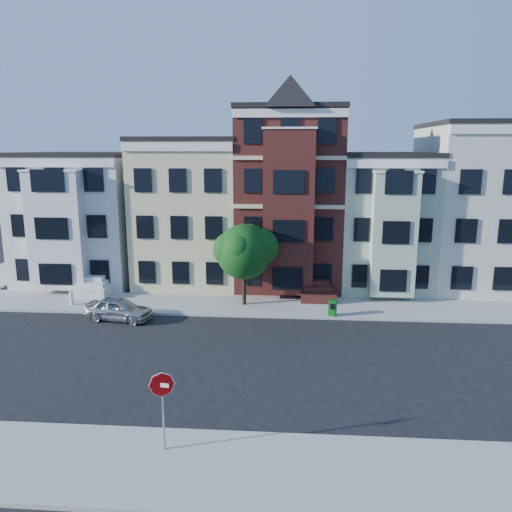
# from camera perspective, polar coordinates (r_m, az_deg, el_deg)

# --- Properties ---
(ground) EXTENTS (120.00, 120.00, 0.00)m
(ground) POSITION_cam_1_polar(r_m,az_deg,el_deg) (23.33, 3.27, -12.06)
(ground) COLOR black
(far_sidewalk) EXTENTS (60.00, 4.00, 0.15)m
(far_sidewalk) POSITION_cam_1_polar(r_m,az_deg,el_deg) (30.77, 3.56, -5.80)
(far_sidewalk) COLOR #9E9B93
(far_sidewalk) RESTS_ON ground
(near_sidewalk) EXTENTS (60.00, 4.00, 0.15)m
(near_sidewalk) POSITION_cam_1_polar(r_m,az_deg,el_deg) (16.32, 2.70, -23.42)
(near_sidewalk) COLOR #9E9B93
(near_sidewalk) RESTS_ON ground
(house_white) EXTENTS (8.00, 9.00, 9.00)m
(house_white) POSITION_cam_1_polar(r_m,az_deg,el_deg) (39.22, -18.75, 4.13)
(house_white) COLOR silver
(house_white) RESTS_ON ground
(house_yellow) EXTENTS (7.00, 9.00, 10.00)m
(house_yellow) POSITION_cam_1_polar(r_m,az_deg,el_deg) (36.78, -7.21, 4.98)
(house_yellow) COLOR beige
(house_yellow) RESTS_ON ground
(house_brown) EXTENTS (7.00, 9.00, 12.00)m
(house_brown) POSITION_cam_1_polar(r_m,az_deg,el_deg) (35.94, 3.83, 6.48)
(house_brown) COLOR #3F1813
(house_brown) RESTS_ON ground
(house_green) EXTENTS (6.00, 9.00, 9.00)m
(house_green) POSITION_cam_1_polar(r_m,az_deg,el_deg) (36.65, 14.03, 3.89)
(house_green) COLOR #A5B497
(house_green) RESTS_ON ground
(house_cream) EXTENTS (8.00, 9.00, 11.00)m
(house_cream) POSITION_cam_1_polar(r_m,az_deg,el_deg) (38.34, 24.51, 5.02)
(house_cream) COLOR beige
(house_cream) RESTS_ON ground
(street_tree) EXTENTS (6.05, 6.05, 6.15)m
(street_tree) POSITION_cam_1_polar(r_m,az_deg,el_deg) (30.16, -1.39, 0.06)
(street_tree) COLOR #145014
(street_tree) RESTS_ON far_sidewalk
(parked_car) EXTENTS (4.03, 2.17, 1.30)m
(parked_car) POSITION_cam_1_polar(r_m,az_deg,el_deg) (29.50, -15.41, -5.85)
(parked_car) COLOR #B1B5B9
(parked_car) RESTS_ON ground
(newspaper_box) EXTENTS (0.51, 0.48, 0.94)m
(newspaper_box) POSITION_cam_1_polar(r_m,az_deg,el_deg) (29.08, 8.74, -5.88)
(newspaper_box) COLOR #0C5916
(newspaper_box) RESTS_ON far_sidewalk
(fire_hydrant) EXTENTS (0.32, 0.32, 0.69)m
(fire_hydrant) POSITION_cam_1_polar(r_m,az_deg,el_deg) (32.76, -20.32, -4.66)
(fire_hydrant) COLOR silver
(fire_hydrant) RESTS_ON far_sidewalk
(stop_sign) EXTENTS (0.83, 0.21, 2.99)m
(stop_sign) POSITION_cam_1_polar(r_m,az_deg,el_deg) (16.62, -10.59, -16.53)
(stop_sign) COLOR #A80606
(stop_sign) RESTS_ON near_sidewalk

